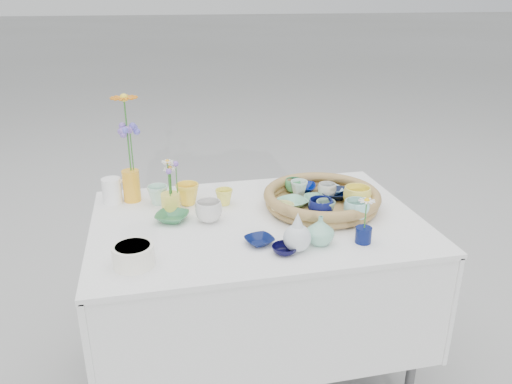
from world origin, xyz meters
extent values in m
plane|color=#A1A1A1|center=(0.00, 0.00, 0.00)|extent=(80.00, 80.00, 0.00)
imported|color=#001067|center=(0.25, 0.20, 0.80)|extent=(0.15, 0.15, 0.03)
imported|color=black|center=(0.36, 0.10, 0.80)|extent=(0.15, 0.15, 0.03)
imported|color=#F7E354|center=(0.40, -0.02, 0.83)|extent=(0.14, 0.14, 0.09)
imported|color=#62A582|center=(0.26, 0.06, 0.80)|extent=(0.13, 0.13, 0.03)
imported|color=gray|center=(0.25, -0.08, 0.82)|extent=(0.09, 0.09, 0.07)
imported|color=#73BA98|center=(0.16, 0.05, 0.80)|extent=(0.15, 0.15, 0.03)
imported|color=silver|center=(0.21, 0.15, 0.82)|extent=(0.07, 0.07, 0.07)
imported|color=beige|center=(0.32, 0.11, 0.81)|extent=(0.08, 0.08, 0.06)
imported|color=#96D4FC|center=(0.35, 0.15, 0.80)|extent=(0.11, 0.11, 0.02)
imported|color=#0C124F|center=(0.23, -0.08, 0.82)|extent=(0.12, 0.12, 0.08)
imported|color=#FFE284|center=(0.10, 0.01, 0.80)|extent=(0.11, 0.11, 0.03)
imported|color=#96DBD5|center=(0.36, -0.12, 0.82)|extent=(0.13, 0.13, 0.08)
imported|color=#409455|center=(0.21, 0.20, 0.81)|extent=(0.10, 0.10, 0.06)
imported|color=yellow|center=(-0.25, 0.21, 0.81)|extent=(0.11, 0.11, 0.09)
imported|color=#EDE454|center=(-0.10, 0.17, 0.80)|extent=(0.08, 0.08, 0.07)
imported|color=#307246|center=(-0.32, 0.06, 0.78)|extent=(0.16, 0.16, 0.03)
imported|color=silver|center=(-0.18, 0.02, 0.81)|extent=(0.12, 0.12, 0.08)
imported|color=#061140|center=(-0.04, -0.20, 0.78)|extent=(0.12, 0.12, 0.02)
imported|color=#ADDEC7|center=(-0.37, 0.24, 0.80)|extent=(0.11, 0.11, 0.08)
imported|color=black|center=(0.03, -0.29, 0.78)|extent=(0.10, 0.10, 0.03)
imported|color=#7BBCA0|center=(0.17, -0.25, 0.82)|extent=(0.13, 0.13, 0.10)
cylinder|color=#061147|center=(0.32, -0.27, 0.79)|extent=(0.07, 0.07, 0.06)
cylinder|color=#F6A721|center=(-0.47, 0.29, 0.83)|extent=(0.08, 0.08, 0.13)
cylinder|color=#F4DF50|center=(-0.32, 0.14, 0.80)|extent=(0.10, 0.10, 0.08)
camera|label=1|loc=(-0.39, -1.72, 1.58)|focal=35.00mm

